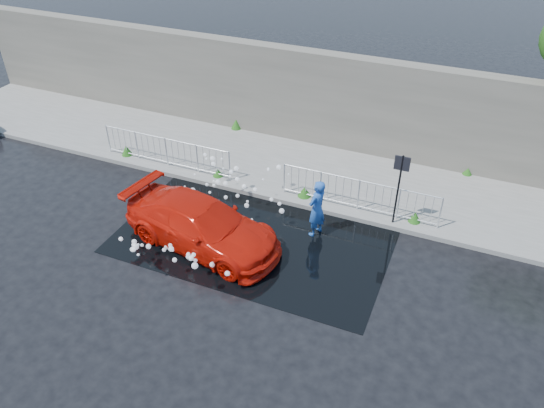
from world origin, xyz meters
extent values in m
plane|color=black|center=(0.00, 0.00, 0.00)|extent=(90.00, 90.00, 0.00)
cube|color=slate|center=(0.00, 5.00, 0.07)|extent=(30.00, 4.00, 0.15)
cube|color=slate|center=(0.00, 3.00, 0.08)|extent=(30.00, 0.25, 0.16)
cube|color=#5A554B|center=(0.00, 7.20, 1.90)|extent=(30.00, 0.60, 3.50)
cube|color=black|center=(0.50, 1.00, 0.01)|extent=(8.00, 5.00, 0.01)
cylinder|color=black|center=(4.20, 3.10, 1.25)|extent=(0.06, 0.06, 2.50)
cube|color=black|center=(4.20, 3.10, 2.25)|extent=(0.45, 0.04, 0.45)
cylinder|color=silver|center=(-6.50, 3.35, 0.70)|extent=(0.05, 0.05, 1.10)
cylinder|color=silver|center=(-1.50, 3.35, 0.70)|extent=(0.05, 0.05, 1.10)
cylinder|color=silver|center=(-4.00, 3.35, 1.22)|extent=(5.00, 0.04, 0.04)
cylinder|color=silver|center=(-4.00, 3.35, 0.27)|extent=(5.00, 0.04, 0.04)
cylinder|color=silver|center=(0.50, 3.35, 0.70)|extent=(0.05, 0.05, 1.10)
cylinder|color=silver|center=(5.50, 3.35, 0.70)|extent=(0.05, 0.05, 1.10)
cylinder|color=silver|center=(3.00, 3.35, 1.22)|extent=(5.00, 0.04, 0.04)
cylinder|color=silver|center=(3.00, 3.35, 0.27)|extent=(5.00, 0.04, 0.04)
cone|color=#144612|center=(-5.80, 3.40, 0.34)|extent=(0.40, 0.40, 0.39)
cone|color=#144612|center=(-2.00, 3.40, 0.29)|extent=(0.36, 0.36, 0.27)
cone|color=#144612|center=(1.20, 3.40, 0.32)|extent=(0.44, 0.44, 0.34)
cone|color=#144612|center=(4.80, 3.40, 0.32)|extent=(0.38, 0.38, 0.35)
cone|color=#144612|center=(-3.00, 6.90, 0.35)|extent=(0.42, 0.42, 0.39)
cone|color=#144612|center=(6.00, 6.90, 0.27)|extent=(0.34, 0.34, 0.24)
sphere|color=white|center=(-0.09, 2.34, 0.72)|extent=(0.14, 0.14, 0.14)
sphere|color=white|center=(0.29, 1.25, 0.40)|extent=(0.07, 0.07, 0.07)
sphere|color=white|center=(-1.36, 1.33, 0.47)|extent=(0.11, 0.11, 0.11)
sphere|color=white|center=(-1.09, 2.25, 0.74)|extent=(0.16, 0.16, 0.16)
sphere|color=white|center=(-0.01, 3.21, 1.01)|extent=(0.09, 0.09, 0.09)
sphere|color=white|center=(0.01, 0.95, 0.17)|extent=(0.10, 0.10, 0.10)
sphere|color=white|center=(0.70, 3.20, 0.98)|extent=(0.06, 0.06, 0.06)
sphere|color=white|center=(-0.46, 1.83, 0.70)|extent=(0.12, 0.12, 0.12)
sphere|color=white|center=(-1.73, 3.24, 0.98)|extent=(0.08, 0.08, 0.08)
sphere|color=white|center=(0.01, 3.17, 0.99)|extent=(0.08, 0.08, 0.08)
sphere|color=white|center=(-1.43, 2.08, 0.69)|extent=(0.10, 0.10, 0.10)
sphere|color=white|center=(-2.31, 1.74, 0.62)|extent=(0.06, 0.06, 0.06)
sphere|color=white|center=(0.89, 1.97, 0.67)|extent=(0.12, 0.12, 0.12)
sphere|color=white|center=(-2.47, 1.64, 0.56)|extent=(0.09, 0.09, 0.09)
sphere|color=white|center=(-1.56, 2.33, 0.66)|extent=(0.09, 0.09, 0.09)
sphere|color=white|center=(1.05, 1.77, 0.58)|extent=(0.16, 0.16, 0.16)
sphere|color=white|center=(-1.11, 2.71, 0.92)|extent=(0.14, 0.14, 0.14)
sphere|color=white|center=(-2.18, 2.19, 0.86)|extent=(0.07, 0.07, 0.07)
sphere|color=white|center=(-1.70, 2.11, 0.63)|extent=(0.11, 0.11, 0.11)
sphere|color=white|center=(-1.40, 1.12, 0.29)|extent=(0.15, 0.15, 0.15)
sphere|color=white|center=(-2.31, 3.15, 1.06)|extent=(0.13, 0.13, 0.13)
sphere|color=white|center=(-1.31, 2.16, 0.80)|extent=(0.17, 0.17, 0.17)
sphere|color=white|center=(-2.36, 1.54, 0.53)|extent=(0.18, 0.18, 0.18)
sphere|color=white|center=(-1.47, 2.85, 0.88)|extent=(0.06, 0.06, 0.06)
sphere|color=white|center=(0.66, 1.89, 0.82)|extent=(0.13, 0.13, 0.13)
sphere|color=white|center=(-1.85, 1.47, 0.61)|extent=(0.12, 0.12, 0.12)
sphere|color=white|center=(-0.12, 1.82, 0.58)|extent=(0.09, 0.09, 0.09)
sphere|color=white|center=(-0.86, 1.79, 0.56)|extent=(0.13, 0.13, 0.13)
sphere|color=white|center=(-2.00, 1.71, 0.57)|extent=(0.18, 0.18, 0.18)
sphere|color=white|center=(-0.75, 1.11, 0.30)|extent=(0.07, 0.07, 0.07)
sphere|color=white|center=(-1.44, 1.82, 0.57)|extent=(0.09, 0.09, 0.09)
sphere|color=white|center=(0.31, 0.91, 0.23)|extent=(0.07, 0.07, 0.07)
sphere|color=white|center=(0.02, 2.73, 0.89)|extent=(0.07, 0.07, 0.07)
sphere|color=white|center=(-0.44, 2.28, 0.78)|extent=(0.15, 0.15, 0.15)
sphere|color=white|center=(-0.99, 2.84, 1.00)|extent=(0.16, 0.16, 0.16)
sphere|color=white|center=(-1.08, 1.16, 0.35)|extent=(0.15, 0.15, 0.15)
sphere|color=white|center=(-2.04, 3.17, 0.96)|extent=(0.17, 0.17, 0.17)
sphere|color=white|center=(-1.10, 2.59, 0.82)|extent=(0.09, 0.09, 0.09)
sphere|color=white|center=(0.25, 3.47, 0.99)|extent=(0.17, 0.17, 0.17)
sphere|color=white|center=(-0.82, 2.55, 0.80)|extent=(0.16, 0.16, 0.16)
sphere|color=white|center=(-1.69, 1.54, 0.39)|extent=(0.15, 0.15, 0.15)
sphere|color=white|center=(-0.06, 1.63, 0.57)|extent=(0.15, 0.15, 0.15)
sphere|color=white|center=(-2.20, 3.04, 0.99)|extent=(0.08, 0.08, 0.08)
sphere|color=white|center=(-0.98, 0.95, 0.29)|extent=(0.08, 0.08, 0.08)
sphere|color=white|center=(-1.87, 2.91, 0.93)|extent=(0.15, 0.15, 0.15)
sphere|color=white|center=(-2.26, -0.85, 0.17)|extent=(0.10, 0.10, 0.10)
sphere|color=white|center=(-2.47, -1.42, 0.76)|extent=(0.13, 0.13, 0.13)
sphere|color=white|center=(-1.89, -1.01, 0.36)|extent=(0.15, 0.15, 0.15)
sphere|color=white|center=(-1.84, -1.61, 0.83)|extent=(0.18, 0.18, 0.18)
sphere|color=white|center=(-1.53, -0.67, 0.20)|extent=(0.15, 0.15, 0.15)
sphere|color=white|center=(-0.51, -1.13, 0.62)|extent=(0.12, 0.12, 0.12)
sphere|color=white|center=(-1.15, -1.00, 0.63)|extent=(0.11, 0.11, 0.11)
sphere|color=white|center=(-1.46, -2.00, 0.98)|extent=(0.07, 0.07, 0.07)
sphere|color=white|center=(-1.73, -1.82, 0.93)|extent=(0.12, 0.12, 0.12)
sphere|color=white|center=(-2.04, -1.46, 0.72)|extent=(0.10, 0.10, 0.10)
sphere|color=white|center=(-0.26, -1.24, 0.78)|extent=(0.12, 0.12, 0.12)
sphere|color=white|center=(-0.89, -1.33, 0.85)|extent=(0.15, 0.15, 0.15)
sphere|color=white|center=(-0.79, -1.38, 0.53)|extent=(0.13, 0.13, 0.13)
sphere|color=white|center=(-1.39, -1.00, 0.39)|extent=(0.11, 0.11, 0.11)
sphere|color=white|center=(0.19, -1.08, 0.45)|extent=(0.15, 0.15, 0.15)
sphere|color=white|center=(-0.61, -0.98, 0.39)|extent=(0.16, 0.16, 0.16)
sphere|color=white|center=(0.14, -1.83, 1.02)|extent=(0.17, 0.17, 0.17)
sphere|color=white|center=(-1.92, -1.52, 0.91)|extent=(0.14, 0.14, 0.14)
sphere|color=white|center=(-1.79, -1.79, 0.89)|extent=(0.14, 0.14, 0.14)
sphere|color=white|center=(-0.28, -1.35, 0.74)|extent=(0.14, 0.14, 0.14)
sphere|color=white|center=(-0.93, -1.22, 0.71)|extent=(0.08, 0.08, 0.08)
sphere|color=white|center=(-2.36, -0.89, 0.18)|extent=(0.08, 0.08, 0.08)
sphere|color=white|center=(0.85, -1.46, 0.69)|extent=(0.14, 0.14, 0.14)
sphere|color=white|center=(-0.50, -1.02, 0.45)|extent=(0.08, 0.08, 0.08)
sphere|color=white|center=(-0.24, -1.22, 0.57)|extent=(0.10, 0.10, 0.10)
imported|color=red|center=(-0.74, 0.08, 0.71)|extent=(5.12, 2.75, 1.41)
imported|color=#2355B0|center=(2.13, 1.84, 0.93)|extent=(0.64, 0.79, 1.86)
camera|label=1|loc=(5.83, -10.31, 9.98)|focal=35.00mm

